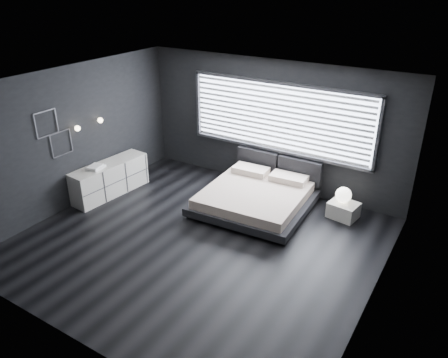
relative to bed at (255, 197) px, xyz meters
The scene contains 12 objects.
room 1.98m from the bed, 99.83° to the right, with size 6.04×6.00×2.80m.
window 1.75m from the bed, 93.91° to the left, with size 4.14×0.09×1.52m.
headboard 1.10m from the bed, 89.87° to the left, with size 1.96×0.16×0.52m.
sconce_near 3.76m from the bed, 154.01° to the right, with size 0.18×0.11×0.11m.
sconce_far 3.56m from the bed, 163.42° to the right, with size 0.18×0.11×0.11m.
wall_art_upper 4.21m from the bed, 146.64° to the right, with size 0.01×0.48×0.48m.
wall_art_lower 3.92m from the bed, 149.82° to the right, with size 0.01×0.48×0.48m.
bed is the anchor object (origin of this frame).
nightstand 1.75m from the bed, 20.63° to the left, with size 0.54×0.45×0.31m, color beige.
orb_lamp 1.73m from the bed, 22.06° to the left, with size 0.31×0.31×0.31m, color white.
dresser 3.15m from the bed, 160.71° to the right, with size 0.66×1.81×0.71m.
book_stack 3.33m from the bed, 155.53° to the right, with size 0.31×0.39×0.07m.
Camera 1 is at (3.84, -5.35, 4.38)m, focal length 35.00 mm.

